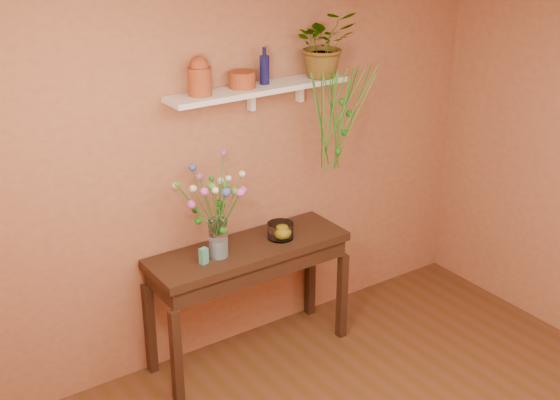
% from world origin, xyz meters
% --- Properties ---
extents(room, '(4.04, 4.04, 2.70)m').
position_xyz_m(room, '(0.00, 0.00, 1.35)').
color(room, '#5A301C').
rests_on(room, ground).
extents(sideboard, '(1.43, 0.46, 0.87)m').
position_xyz_m(sideboard, '(-0.13, 1.75, 0.74)').
color(sideboard, '#321D14').
rests_on(sideboard, ground).
extents(wall_shelf, '(1.30, 0.24, 0.19)m').
position_xyz_m(wall_shelf, '(0.06, 1.87, 1.92)').
color(wall_shelf, white).
rests_on(wall_shelf, room).
extents(terracotta_jug, '(0.19, 0.19, 0.25)m').
position_xyz_m(terracotta_jug, '(-0.38, 1.88, 2.06)').
color(terracotta_jug, '#9D481F').
rests_on(terracotta_jug, wall_shelf).
extents(terracotta_pot, '(0.19, 0.19, 0.11)m').
position_xyz_m(terracotta_pot, '(-0.06, 1.90, 1.99)').
color(terracotta_pot, '#9D481F').
rests_on(terracotta_pot, wall_shelf).
extents(blue_bottle, '(0.07, 0.07, 0.25)m').
position_xyz_m(blue_bottle, '(0.11, 1.90, 2.04)').
color(blue_bottle, '#111142').
rests_on(blue_bottle, wall_shelf).
extents(spider_plant, '(0.50, 0.46, 0.45)m').
position_xyz_m(spider_plant, '(0.56, 1.84, 2.16)').
color(spider_plant, '#1B6815').
rests_on(spider_plant, wall_shelf).
extents(plant_fronds, '(0.59, 0.35, 0.77)m').
position_xyz_m(plant_fronds, '(0.59, 1.69, 1.67)').
color(plant_fronds, '#1B6815').
rests_on(plant_fronds, wall_shelf).
extents(glass_vase, '(0.13, 0.13, 0.27)m').
position_xyz_m(glass_vase, '(-0.37, 1.73, 0.98)').
color(glass_vase, white).
rests_on(glass_vase, sideboard).
extents(bouquet, '(0.48, 0.54, 0.54)m').
position_xyz_m(bouquet, '(-0.39, 1.73, 1.32)').
color(bouquet, '#386B28').
rests_on(bouquet, glass_vase).
extents(glass_bowl, '(0.19, 0.19, 0.11)m').
position_xyz_m(glass_bowl, '(0.13, 1.73, 0.92)').
color(glass_bowl, white).
rests_on(glass_bowl, sideboard).
extents(lemon, '(0.09, 0.09, 0.09)m').
position_xyz_m(lemon, '(0.13, 1.71, 0.92)').
color(lemon, yellow).
rests_on(lemon, glass_bowl).
extents(carton, '(0.06, 0.05, 0.11)m').
position_xyz_m(carton, '(-0.50, 1.69, 0.92)').
color(carton, teal).
rests_on(carton, sideboard).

